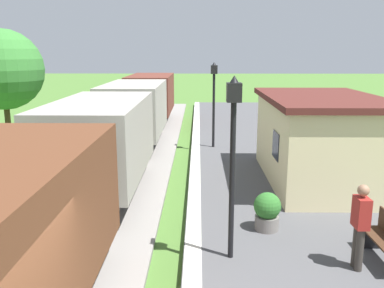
{
  "coord_description": "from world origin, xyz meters",
  "views": [
    {
      "loc": [
        0.5,
        -3.83,
        4.38
      ],
      "look_at": [
        0.32,
        8.19,
        1.64
      ],
      "focal_mm": 38.13,
      "sensor_mm": 36.0,
      "label": 1
    }
  ],
  "objects": [
    {
      "name": "tree_field_left",
      "position": [
        -9.11,
        16.33,
        3.51
      ],
      "size": [
        3.95,
        3.95,
        5.49
      ],
      "color": "#4C3823",
      "rests_on": "ground"
    },
    {
      "name": "lamp_post_near",
      "position": [
        1.17,
        3.85,
        2.8
      ],
      "size": [
        0.28,
        0.28,
        3.7
      ],
      "color": "black",
      "rests_on": "platform_slab"
    },
    {
      "name": "freight_train",
      "position": [
        -2.4,
        11.27,
        1.68
      ],
      "size": [
        2.5,
        26.0,
        2.72
      ],
      "color": "brown",
      "rests_on": "rail_near"
    },
    {
      "name": "lamp_post_far",
      "position": [
        1.17,
        13.78,
        2.8
      ],
      "size": [
        0.28,
        0.28,
        3.7
      ],
      "color": "black",
      "rests_on": "platform_slab"
    },
    {
      "name": "person_waiting",
      "position": [
        3.59,
        3.43,
        1.18
      ],
      "size": [
        0.25,
        0.38,
        1.71
      ],
      "rotation": [
        0.0,
        0.0,
        3.16
      ],
      "color": "#38332D",
      "rests_on": "platform_slab"
    },
    {
      "name": "potted_planter",
      "position": [
        2.13,
        5.18,
        0.72
      ],
      "size": [
        0.64,
        0.64,
        0.92
      ],
      "color": "slate",
      "rests_on": "platform_slab"
    },
    {
      "name": "station_hut",
      "position": [
        4.4,
        8.99,
        1.65
      ],
      "size": [
        3.5,
        5.8,
        2.78
      ],
      "color": "beige",
      "rests_on": "platform_slab"
    }
  ]
}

